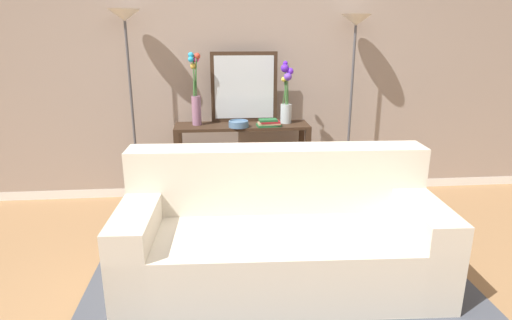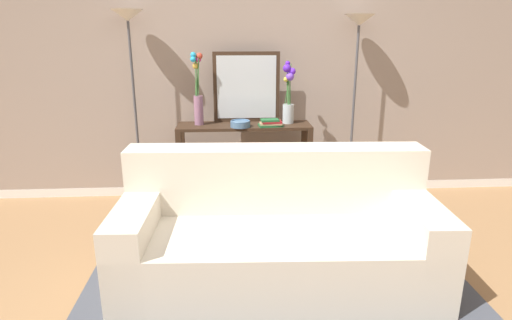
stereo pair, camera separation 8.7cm
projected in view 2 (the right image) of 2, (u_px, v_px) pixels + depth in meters
back_wall at (256, 66)px, 4.26m from camera, size 12.00×0.15×2.63m
area_rug at (279, 290)px, 2.84m from camera, size 2.60×1.80×0.01m
couch at (277, 237)px, 2.90m from camera, size 2.12×0.97×0.88m
console_table at (244, 150)px, 4.10m from camera, size 1.26×0.35×0.81m
floor_lamp_left at (131, 55)px, 3.86m from camera, size 0.28×0.28×1.84m
floor_lamp_right at (357, 57)px, 4.00m from camera, size 0.28×0.28×1.80m
wall_mirror at (247, 87)px, 4.07m from camera, size 0.63×0.02×0.66m
vase_tall_flowers at (198, 95)px, 3.95m from camera, size 0.11×0.10×0.66m
vase_short_flowers at (289, 98)px, 4.01m from camera, size 0.12×0.13×0.58m
fruit_bowl at (240, 124)px, 3.92m from camera, size 0.18×0.18×0.06m
book_stack at (271, 123)px, 3.94m from camera, size 0.23×0.15×0.07m
book_row_under_console at (210, 200)px, 4.23m from camera, size 0.33×0.16×0.12m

